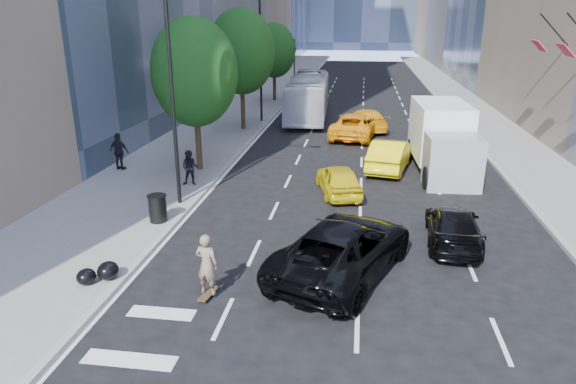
% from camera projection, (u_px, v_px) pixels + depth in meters
% --- Properties ---
extents(ground, '(160.00, 160.00, 0.00)m').
position_uv_depth(ground, '(328.00, 257.00, 16.92)').
color(ground, black).
rests_on(ground, ground).
extents(sidewalk_left, '(6.00, 120.00, 0.15)m').
position_uv_depth(sidewalk_left, '(251.00, 104.00, 46.20)').
color(sidewalk_left, slate).
rests_on(sidewalk_left, ground).
extents(sidewalk_right, '(4.00, 120.00, 0.15)m').
position_uv_depth(sidewalk_right, '(470.00, 109.00, 43.65)').
color(sidewalk_right, slate).
rests_on(sidewalk_right, ground).
extents(lamp_near, '(2.13, 0.22, 10.00)m').
position_uv_depth(lamp_near, '(174.00, 64.00, 19.63)').
color(lamp_near, black).
rests_on(lamp_near, sidewalk_left).
extents(lamp_far, '(2.13, 0.22, 10.00)m').
position_uv_depth(lamp_far, '(263.00, 42.00, 36.49)').
color(lamp_far, black).
rests_on(lamp_far, sidewalk_left).
extents(tree_near, '(4.20, 4.20, 7.46)m').
position_uv_depth(tree_near, '(194.00, 73.00, 24.70)').
color(tree_near, '#2E2312').
rests_on(tree_near, sidewalk_left).
extents(tree_mid, '(4.50, 4.50, 7.99)m').
position_uv_depth(tree_mid, '(241.00, 52.00, 33.96)').
color(tree_mid, '#2E2312').
rests_on(tree_mid, sidewalk_left).
extents(tree_far, '(3.90, 3.90, 6.92)m').
position_uv_depth(tree_far, '(274.00, 51.00, 46.35)').
color(tree_far, '#2E2312').
rests_on(tree_far, sidewalk_left).
extents(traffic_signal, '(2.48, 0.53, 5.20)m').
position_uv_depth(traffic_signal, '(294.00, 50.00, 53.86)').
color(traffic_signal, black).
rests_on(traffic_signal, sidewalk_left).
extents(skateboarder, '(0.72, 0.54, 1.80)m').
position_uv_depth(skateboarder, '(207.00, 268.00, 14.25)').
color(skateboarder, '#7C654E').
rests_on(skateboarder, ground).
extents(black_sedan_lincoln, '(4.83, 6.66, 1.68)m').
position_uv_depth(black_sedan_lincoln, '(343.00, 248.00, 15.64)').
color(black_sedan_lincoln, black).
rests_on(black_sedan_lincoln, ground).
extents(black_sedan_mercedes, '(2.08, 4.46, 1.26)m').
position_uv_depth(black_sedan_mercedes, '(453.00, 226.00, 17.81)').
color(black_sedan_mercedes, black).
rests_on(black_sedan_mercedes, ground).
extents(taxi_a, '(2.48, 4.20, 1.34)m').
position_uv_depth(taxi_a, '(339.00, 179.00, 22.79)').
color(taxi_a, '#D8C10B').
rests_on(taxi_a, ground).
extents(taxi_b, '(2.63, 5.08, 1.59)m').
position_uv_depth(taxi_b, '(390.00, 155.00, 26.40)').
color(taxi_b, yellow).
rests_on(taxi_b, ground).
extents(taxi_c, '(3.47, 6.06, 1.59)m').
position_uv_depth(taxi_c, '(355.00, 126.00, 33.45)').
color(taxi_c, '#FFA00D').
rests_on(taxi_c, ground).
extents(taxi_d, '(3.38, 5.34, 1.44)m').
position_uv_depth(taxi_d, '(366.00, 120.00, 35.72)').
color(taxi_d, '#FFAD0D').
rests_on(taxi_d, ground).
extents(city_bus, '(3.32, 12.09, 3.34)m').
position_uv_depth(city_bus, '(308.00, 96.00, 39.83)').
color(city_bus, silver).
rests_on(city_bus, ground).
extents(box_truck, '(2.88, 7.14, 3.36)m').
position_uv_depth(box_truck, '(443.00, 138.00, 25.87)').
color(box_truck, white).
rests_on(box_truck, ground).
extents(pedestrian_a, '(0.86, 0.71, 1.63)m').
position_uv_depth(pedestrian_a, '(190.00, 168.00, 23.49)').
color(pedestrian_a, black).
rests_on(pedestrian_a, sidewalk_left).
extents(pedestrian_b, '(1.17, 0.67, 1.88)m').
position_uv_depth(pedestrian_b, '(119.00, 151.00, 25.83)').
color(pedestrian_b, black).
rests_on(pedestrian_b, sidewalk_left).
extents(trash_can, '(0.67, 0.67, 1.00)m').
position_uv_depth(trash_can, '(158.00, 209.00, 19.37)').
color(trash_can, black).
rests_on(trash_can, sidewalk_left).
extents(garbage_bags, '(1.07, 1.03, 0.53)m').
position_uv_depth(garbage_bags, '(99.00, 273.00, 15.05)').
color(garbage_bags, black).
rests_on(garbage_bags, sidewalk_left).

